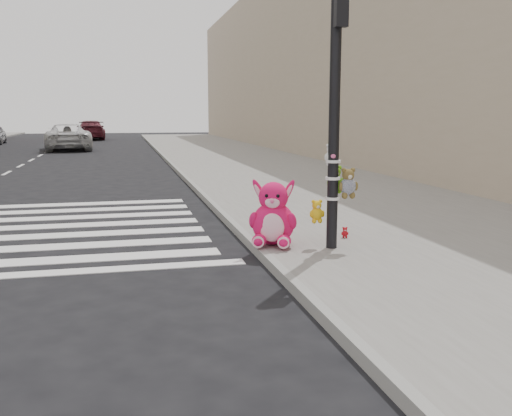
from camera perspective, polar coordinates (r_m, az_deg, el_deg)
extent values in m
plane|color=black|center=(6.45, -8.89, -9.98)|extent=(120.00, 120.00, 0.00)
cube|color=slate|center=(17.09, 5.34, 2.45)|extent=(7.00, 80.00, 0.14)
cube|color=gray|center=(16.33, -6.23, 2.11)|extent=(0.12, 80.00, 0.15)
cube|color=tan|center=(28.42, 9.75, 15.09)|extent=(5.00, 60.00, 10.00)
cylinder|color=black|center=(8.44, 7.84, 9.39)|extent=(0.16, 0.16, 4.00)
cube|color=black|center=(8.39, 8.53, 18.99)|extent=(0.18, 0.12, 0.45)
cylinder|color=white|center=(8.53, 7.65, 0.97)|extent=(0.22, 0.22, 0.04)
cylinder|color=white|center=(8.49, 7.69, 2.97)|extent=(0.22, 0.22, 0.04)
cylinder|color=white|center=(8.46, 7.73, 4.65)|extent=(0.22, 0.22, 0.04)
ellipsoid|color=#E51359|center=(8.51, 0.31, -3.46)|extent=(0.32, 0.40, 0.19)
ellipsoid|color=#E51359|center=(8.48, 2.81, -3.52)|extent=(0.32, 0.40, 0.19)
ellipsoid|color=#E51359|center=(8.73, 1.74, -1.55)|extent=(0.81, 0.75, 0.66)
ellipsoid|color=#F9BFD1|center=(8.51, 1.61, -1.98)|extent=(0.39, 0.25, 0.43)
sphere|color=#E51359|center=(8.66, 1.75, 1.13)|extent=(0.58, 0.58, 0.45)
ellipsoid|color=#E51359|center=(8.69, 0.41, 1.58)|extent=(0.33, 0.19, 0.45)
ellipsoid|color=#E51359|center=(8.66, 3.13, 1.53)|extent=(0.33, 0.19, 0.45)
imported|color=silver|center=(35.68, -18.34, 6.76)|extent=(3.14, 5.78, 1.54)
imported|color=#531722|center=(49.44, -16.20, 7.49)|extent=(2.58, 5.52, 1.56)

